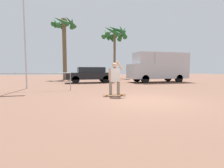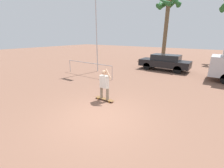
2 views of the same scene
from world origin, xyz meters
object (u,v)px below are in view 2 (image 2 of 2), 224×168
object	(u,v)px
parked_car_black	(165,62)
palm_tree_center_background	(168,11)
skateboard	(105,99)
flagpole	(97,20)
person_skateboarder	(104,83)

from	to	relation	value
parked_car_black	palm_tree_center_background	bearing A→B (deg)	108.24
skateboard	flagpole	bearing A→B (deg)	132.91
person_skateboarder	flagpole	world-z (taller)	flagpole
palm_tree_center_background	skateboard	bearing A→B (deg)	-83.00
palm_tree_center_background	person_skateboarder	bearing A→B (deg)	-83.00
person_skateboarder	parked_car_black	xyz separation A→B (m)	(0.29, 8.96, -0.14)
person_skateboarder	palm_tree_center_background	bearing A→B (deg)	97.00
flagpole	skateboard	bearing A→B (deg)	-47.09
parked_car_black	flagpole	bearing A→B (deg)	-139.62
skateboard	flagpole	distance (m)	7.96
palm_tree_center_background	flagpole	size ratio (longest dim) A/B	1.02
person_skateboarder	palm_tree_center_background	world-z (taller)	palm_tree_center_background
person_skateboarder	palm_tree_center_background	size ratio (longest dim) A/B	0.20
person_skateboarder	parked_car_black	size ratio (longest dim) A/B	0.35
skateboard	flagpole	size ratio (longest dim) A/B	0.14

